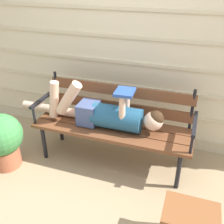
{
  "coord_description": "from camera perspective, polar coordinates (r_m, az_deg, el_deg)",
  "views": [
    {
      "loc": [
        0.76,
        -2.1,
        1.9
      ],
      "look_at": [
        0.0,
        0.11,
        0.62
      ],
      "focal_mm": 42.06,
      "sensor_mm": 36.0,
      "label": 1
    }
  ],
  "objects": [
    {
      "name": "reclining_person",
      "position": [
        2.71,
        -1.62,
        -0.28
      ],
      "size": [
        1.64,
        0.26,
        0.49
      ],
      "color": "#23567A"
    },
    {
      "name": "house_siding",
      "position": [
        2.94,
        3.62,
        16.11
      ],
      "size": [
        4.86,
        0.08,
        2.54
      ],
      "color": "beige",
      "rests_on": "ground"
    },
    {
      "name": "potted_plant",
      "position": [
        2.99,
        -22.81,
        -5.43
      ],
      "size": [
        0.45,
        0.45,
        0.61
      ],
      "color": "#AD5B3D",
      "rests_on": "ground"
    },
    {
      "name": "park_bench",
      "position": [
        2.8,
        0.47,
        -1.8
      ],
      "size": [
        1.67,
        0.51,
        0.88
      ],
      "color": "brown",
      "rests_on": "ground"
    },
    {
      "name": "ground_plane",
      "position": [
        2.94,
        -0.74,
        -11.76
      ],
      "size": [
        12.0,
        12.0,
        0.0
      ],
      "primitive_type": "plane",
      "color": "tan"
    },
    {
      "name": "footstool",
      "position": [
        2.15,
        16.65,
        -21.34
      ],
      "size": [
        0.41,
        0.31,
        0.37
      ],
      "color": "brown",
      "rests_on": "ground"
    }
  ]
}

